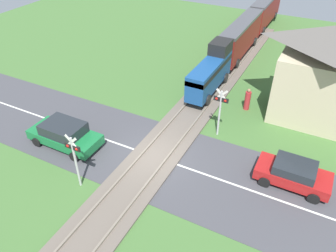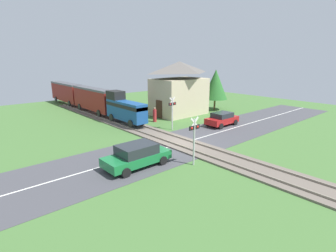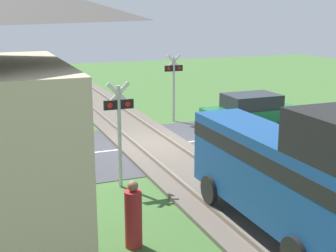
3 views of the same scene
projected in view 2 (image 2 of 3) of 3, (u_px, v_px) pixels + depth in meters
ground_plane at (181, 144)px, 21.53m from camera, size 60.00×60.00×0.00m
road_surface at (181, 144)px, 21.53m from camera, size 48.00×6.40×0.02m
track_bed at (181, 143)px, 21.51m from camera, size 2.80×48.00×0.24m
train at (88, 98)px, 33.51m from camera, size 1.58×23.42×3.18m
car_near_crossing at (137, 155)px, 16.87m from camera, size 4.39×2.05×1.50m
car_far_side at (222, 119)px, 27.06m from camera, size 3.71×1.84×1.39m
crossing_signal_west_approach at (194, 135)px, 16.79m from camera, size 0.90×0.18×3.24m
crossing_signal_east_approach at (172, 109)px, 25.22m from camera, size 0.90×0.18×3.24m
station_building at (179, 89)px, 31.94m from camera, size 6.88×4.61×6.43m
pedestrian_by_station at (155, 115)px, 28.74m from camera, size 0.40×0.40×1.60m
tree_by_station at (215, 84)px, 34.75m from camera, size 3.25×3.25×5.37m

